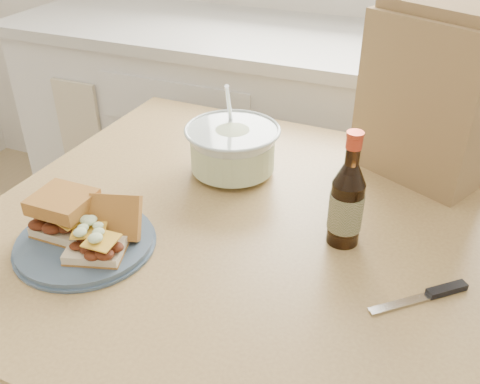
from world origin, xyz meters
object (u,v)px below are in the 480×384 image
at_px(beer_bottle, 347,203).
at_px(paper_bag, 433,98).
at_px(dining_table, 230,264).
at_px(coleslaw_bowl, 233,151).
at_px(plate, 85,242).

bearing_deg(beer_bottle, paper_bag, 73.33).
xyz_separation_m(dining_table, beer_bottle, (0.23, 0.02, 0.21)).
bearing_deg(coleslaw_bowl, dining_table, -68.40).
bearing_deg(beer_bottle, plate, -155.56).
relative_size(beer_bottle, paper_bag, 0.64).
bearing_deg(paper_bag, dining_table, -106.51).
bearing_deg(plate, beer_bottle, 24.77).
distance_m(dining_table, beer_bottle, 0.31).
relative_size(plate, coleslaw_bowl, 1.18).
height_order(beer_bottle, paper_bag, paper_bag).
xyz_separation_m(dining_table, plate, (-0.22, -0.19, 0.13)).
relative_size(coleslaw_bowl, paper_bag, 0.60).
relative_size(dining_table, paper_bag, 2.80).
bearing_deg(dining_table, paper_bag, 48.91).
distance_m(coleslaw_bowl, beer_bottle, 0.34).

